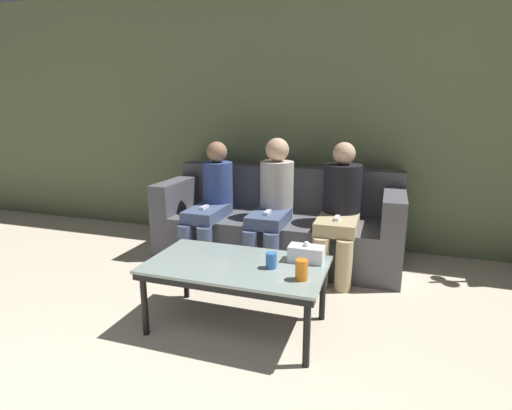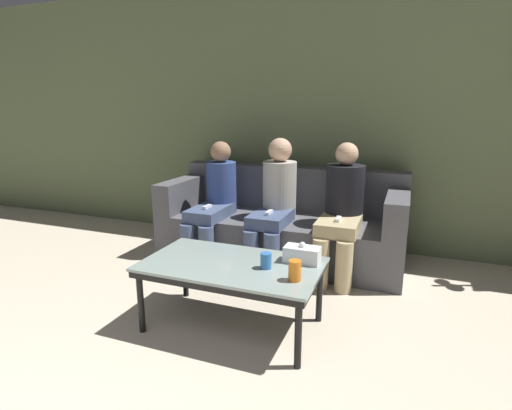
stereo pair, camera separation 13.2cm
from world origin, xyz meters
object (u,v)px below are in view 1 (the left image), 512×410
coffee_table (236,269)px  seated_person_mid_right (340,206)px  cup_near_right (302,270)px  tissue_box (306,253)px  couch (279,224)px  seated_person_mid_left (273,200)px  cup_near_left (271,260)px  seated_person_left_end (212,200)px

coffee_table → seated_person_mid_right: size_ratio=1.01×
coffee_table → cup_near_right: (0.44, -0.11, 0.10)m
coffee_table → cup_near_right: size_ratio=9.36×
tissue_box → couch: bearing=112.7°
tissue_box → seated_person_mid_left: size_ratio=0.20×
cup_near_right → seated_person_mid_left: size_ratio=0.11×
couch → coffee_table: bearing=-86.4°
cup_near_right → seated_person_mid_right: bearing=87.3°
cup_near_left → seated_person_mid_right: (0.27, 1.12, 0.09)m
cup_near_right → seated_person_mid_right: size_ratio=0.11×
coffee_table → seated_person_mid_right: seated_person_mid_right is taller
coffee_table → seated_person_left_end: (-0.66, 1.09, 0.16)m
seated_person_mid_left → seated_person_mid_right: size_ratio=1.02×
seated_person_mid_right → seated_person_mid_left: bearing=-179.5°
tissue_box → seated_person_mid_left: bearing=117.5°
seated_person_mid_left → couch: bearing=90.0°
cup_near_left → seated_person_mid_right: 1.15m
seated_person_mid_left → coffee_table: bearing=-85.7°
cup_near_left → seated_person_mid_left: seated_person_mid_left is taller
cup_near_right → seated_person_left_end: size_ratio=0.11×
cup_near_left → seated_person_mid_right: size_ratio=0.09×
couch → tissue_box: size_ratio=9.99×
couch → tissue_box: couch is taller
tissue_box → seated_person_left_end: bearing=139.3°
coffee_table → seated_person_left_end: size_ratio=1.03×
tissue_box → seated_person_mid_right: (0.09, 0.94, 0.09)m
cup_near_left → seated_person_left_end: size_ratio=0.09×
cup_near_left → cup_near_right: bearing=-27.3°
coffee_table → cup_near_left: size_ratio=11.50×
coffee_table → tissue_box: bearing=22.9°
cup_near_right → seated_person_mid_left: bearing=113.0°
seated_person_left_end → tissue_box: bearing=-40.7°
coffee_table → cup_near_left: 0.24m
couch → cup_near_left: size_ratio=22.79×
cup_near_left → seated_person_left_end: bearing=129.2°
cup_near_right → seated_person_mid_right: 1.23m
cup_near_right → tissue_box: tissue_box is taller
cup_near_right → tissue_box: 0.29m
cup_near_right → seated_person_mid_left: (-0.52, 1.22, 0.09)m
tissue_box → seated_person_mid_right: bearing=84.5°
cup_near_right → seated_person_left_end: seated_person_left_end is taller
cup_near_left → seated_person_left_end: 1.41m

